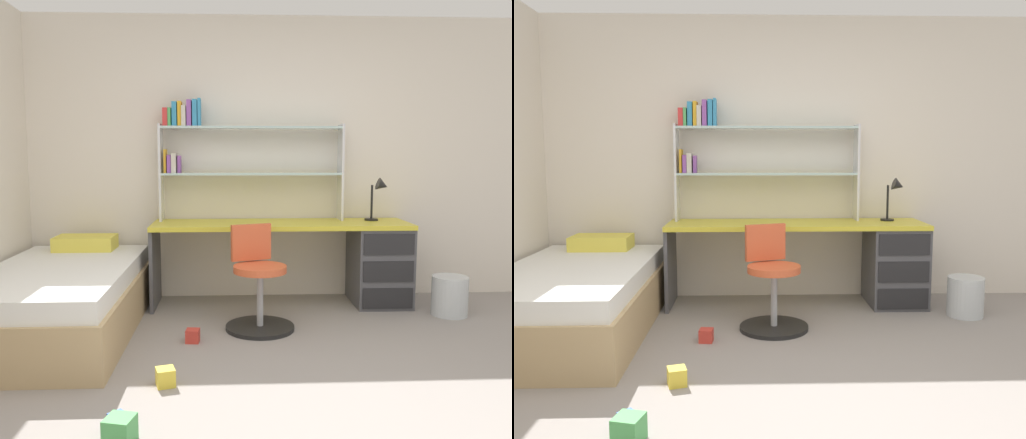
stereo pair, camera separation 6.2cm
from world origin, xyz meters
TOP-DOWN VIEW (x-y plane):
  - ground_plane at (0.00, 0.00)m, footprint 5.42×5.75m
  - room_shell at (-1.15, 1.17)m, footprint 5.42×5.75m
  - desk at (0.64, 2.06)m, footprint 2.22×0.59m
  - bookshelf_hutch at (-0.43, 2.23)m, footprint 1.62×0.22m
  - desk_lamp at (0.92, 2.12)m, footprint 0.20×0.17m
  - swivel_chair at (-0.19, 1.40)m, footprint 0.52×0.52m
  - bed_platform at (-1.65, 1.38)m, footprint 1.07×1.98m
  - waste_bin at (1.39, 1.66)m, footprint 0.29×0.29m
  - toy_block_blue_0 at (-0.95, -0.08)m, footprint 0.11×0.11m
  - toy_block_yellow_1 at (-0.78, 0.39)m, footprint 0.13×0.13m
  - toy_block_red_2 at (-0.67, 1.11)m, footprint 0.10×0.10m
  - toy_block_green_3 at (-0.91, -0.22)m, footprint 0.15×0.15m

SIDE VIEW (x-z plane):
  - ground_plane at x=0.00m, z-range -0.02..0.00m
  - toy_block_blue_0 at x=-0.95m, z-range 0.00..0.08m
  - toy_block_red_2 at x=-0.67m, z-range 0.00..0.09m
  - toy_block_yellow_1 at x=-0.78m, z-range 0.00..0.10m
  - toy_block_green_3 at x=-0.91m, z-range 0.00..0.13m
  - waste_bin at x=1.39m, z-range 0.00..0.32m
  - bed_platform at x=-1.65m, z-range -0.06..0.56m
  - swivel_chair at x=-0.19m, z-range -0.08..0.70m
  - desk at x=0.64m, z-range 0.06..0.78m
  - desk_lamp at x=0.92m, z-range 0.79..1.17m
  - room_shell at x=-1.15m, z-range 0.00..2.54m
  - bookshelf_hutch at x=-0.43m, z-range 0.84..1.91m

